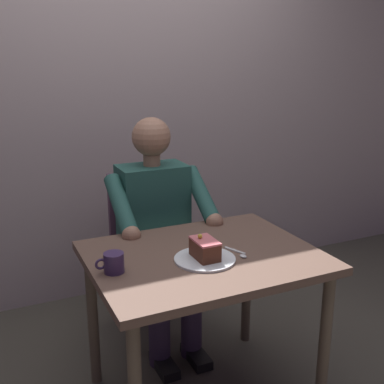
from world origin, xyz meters
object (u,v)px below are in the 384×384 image
chair (148,244)px  seated_person (159,230)px  coffee_cup (113,262)px  cake_slice (205,249)px  dessert_spoon (239,253)px  dining_table (203,273)px

chair → seated_person: (0.00, 0.17, 0.15)m
seated_person → coffee_cup: (0.40, 0.56, 0.12)m
cake_slice → dessert_spoon: cake_slice is taller
coffee_cup → dessert_spoon: size_ratio=0.82×
chair → coffee_cup: (0.40, 0.73, 0.26)m
cake_slice → dining_table: bearing=-111.7°
dining_table → seated_person: size_ratio=0.78×
cake_slice → dessert_spoon: bearing=177.1°
dessert_spoon → dining_table: bearing=-28.3°
chair → dessert_spoon: bearing=99.7°
coffee_cup → dessert_spoon: (-0.53, 0.06, -0.04)m
seated_person → cake_slice: seated_person is taller
chair → dessert_spoon: 0.83m
chair → seated_person: bearing=90.0°
cake_slice → coffee_cup: cake_slice is taller
chair → cake_slice: size_ratio=6.60×
seated_person → dessert_spoon: seated_person is taller
coffee_cup → dining_table: bearing=-177.7°
dining_table → cake_slice: bearing=68.3°
cake_slice → dessert_spoon: size_ratio=0.98×
coffee_cup → dessert_spoon: bearing=174.0°
dining_table → cake_slice: size_ratio=7.03×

